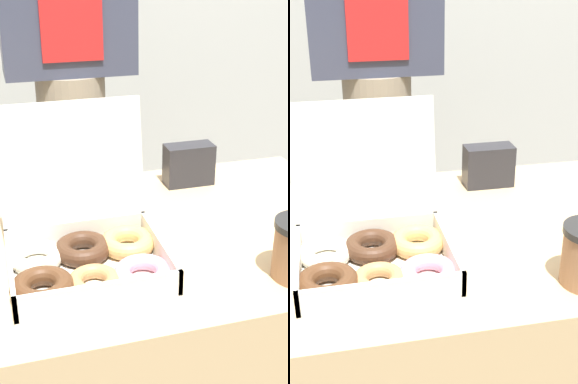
# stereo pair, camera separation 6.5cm
# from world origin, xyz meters

# --- Properties ---
(table) EXTENTS (1.07, 0.65, 0.76)m
(table) POSITION_xyz_m (0.00, 0.00, 0.38)
(table) COLOR tan
(table) RESTS_ON ground_plane
(donut_box) EXTENTS (0.32, 0.27, 0.28)m
(donut_box) POSITION_xyz_m (-0.11, -0.10, 0.80)
(donut_box) COLOR silver
(donut_box) RESTS_ON table
(napkin_holder) EXTENTS (0.12, 0.06, 0.10)m
(napkin_holder) POSITION_xyz_m (0.21, 0.22, 0.81)
(napkin_holder) COLOR #232328
(napkin_holder) RESTS_ON table
(person_customer) EXTENTS (0.37, 0.22, 1.82)m
(person_customer) POSITION_xyz_m (-0.01, 0.61, 1.02)
(person_customer) COLOR gray
(person_customer) RESTS_ON ground_plane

